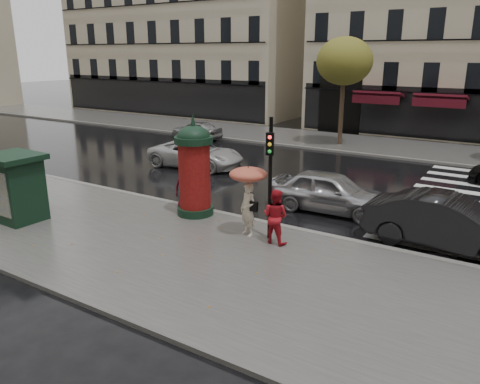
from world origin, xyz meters
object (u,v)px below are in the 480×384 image
Objects in this scene: morris_column at (194,167)px; newsstand at (15,187)px; woman_umbrella at (248,190)px; car_white at (196,154)px; car_far_silver at (197,130)px; car_silver at (330,192)px; man_burgundy at (186,189)px; woman_red at (275,216)px; traffic_light at (270,167)px; car_darkgrey at (449,223)px.

morris_column is 6.11m from newsstand.
woman_umbrella is 10.09m from car_white.
car_far_silver is at bearing 106.24° from newsstand.
car_white is 1.34× the size of car_far_silver.
man_burgundy is at bearing 124.87° from car_silver.
morris_column is 1.56× the size of newsstand.
man_burgundy is (-4.06, 0.80, 0.03)m from woman_red.
traffic_light reaches higher than car_darkgrey.
traffic_light reaches higher than car_silver.
car_darkgrey is (8.52, 1.84, -0.19)m from man_burgundy.
man_burgundy is at bearing 40.38° from car_far_silver.
car_darkgrey reaches higher than car_far_silver.
man_burgundy is (-3.05, 0.71, -0.63)m from woman_umbrella.
woman_umbrella is at bearing -15.53° from morris_column.
woman_umbrella reaches higher than car_silver.
woman_umbrella is at bearing 117.99° from car_darkgrey.
woman_red is 8.97m from newsstand.
car_darkgrey is (4.30, -1.35, 0.04)m from car_silver.
morris_column is at bearing -148.09° from car_white.
woman_red is 0.47× the size of morris_column.
morris_column reaches higher than car_darkgrey.
car_white is (-8.49, 2.98, -0.07)m from car_silver.
man_burgundy reaches higher than car_far_silver.
woman_red is 10.86m from car_white.
traffic_light is (3.76, -0.62, 1.42)m from man_burgundy.
car_white is at bearing 74.29° from car_darkgrey.
man_burgundy reaches higher than car_silver.
car_silver is 16.40m from car_far_silver.
car_far_silver is at bearing 134.27° from traffic_light.
newsstand is 14.09m from car_darkgrey.
newsstand is at bearing -159.34° from traffic_light.
traffic_light reaches higher than morris_column.
traffic_light is 4.18m from car_silver.
man_burgundy is at bearing -150.62° from car_white.
car_silver reaches higher than car_far_silver.
man_burgundy is 5.77m from newsstand.
woman_red is at bearing 48.97° from car_far_silver.
traffic_light is at bearing 48.68° from car_far_silver.
woman_umbrella reaches higher than woman_red.
morris_column is 0.72× the size of car_white.
woman_umbrella is 1.21m from woman_red.
car_white is (0.15, 9.88, -0.61)m from newsstand.
car_silver is (3.83, 3.16, -1.08)m from morris_column.
traffic_light is 1.01× the size of car_far_silver.
car_darkgrey is at bearing 172.16° from man_burgundy.
woman_umbrella is at bearing -173.31° from traffic_light.
woman_umbrella is 3.19m from man_burgundy.
newsstand is 9.90m from car_white.
woman_red is at bearing 18.95° from newsstand.
car_silver is (1.17, 3.90, -0.86)m from woman_umbrella.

